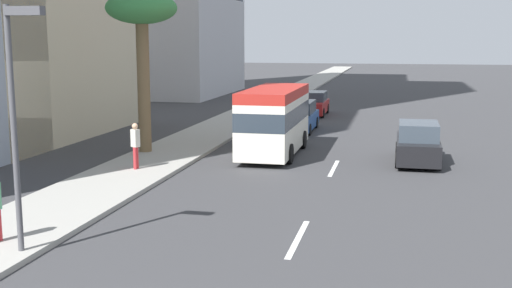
# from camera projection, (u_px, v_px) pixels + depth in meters

# --- Properties ---
(ground_plane) EXTENTS (198.00, 198.00, 0.00)m
(ground_plane) POSITION_uv_depth(u_px,v_px,m) (352.00, 132.00, 35.04)
(ground_plane) COLOR #38383A
(sidewalk_right) EXTENTS (162.00, 3.32, 0.15)m
(sidewalk_right) POSITION_uv_depth(u_px,v_px,m) (222.00, 127.00, 36.64)
(sidewalk_right) COLOR #9E9B93
(sidewalk_right) RESTS_ON ground_plane
(lane_stripe_mid) EXTENTS (3.20, 0.16, 0.01)m
(lane_stripe_mid) POSITION_uv_depth(u_px,v_px,m) (298.00, 239.00, 16.40)
(lane_stripe_mid) COLOR silver
(lane_stripe_mid) RESTS_ON ground_plane
(lane_stripe_far) EXTENTS (3.20, 0.16, 0.01)m
(lane_stripe_far) POSITION_uv_depth(u_px,v_px,m) (334.00, 168.00, 25.32)
(lane_stripe_far) COLOR silver
(lane_stripe_far) RESTS_ON ground_plane
(car_lead) EXTENTS (4.32, 1.80, 1.72)m
(car_lead) POSITION_uv_depth(u_px,v_px,m) (418.00, 144.00, 26.32)
(car_lead) COLOR black
(car_lead) RESTS_ON ground_plane
(car_second) EXTENTS (4.29, 1.82, 1.58)m
(car_second) POSITION_uv_depth(u_px,v_px,m) (313.00, 104.00, 42.95)
(car_second) COLOR #A51E1E
(car_second) RESTS_ON ground_plane
(car_third) EXTENTS (4.75, 1.84, 1.67)m
(car_third) POSITION_uv_depth(u_px,v_px,m) (298.00, 117.00, 35.41)
(car_third) COLOR #1E478C
(car_third) RESTS_ON ground_plane
(minibus_fifth) EXTENTS (6.63, 2.27, 2.97)m
(minibus_fifth) POSITION_uv_depth(u_px,v_px,m) (274.00, 118.00, 28.06)
(minibus_fifth) COLOR silver
(minibus_fifth) RESTS_ON ground_plane
(pedestrian_near_lamp) EXTENTS (0.35, 0.39, 1.78)m
(pedestrian_near_lamp) POSITION_uv_depth(u_px,v_px,m) (135.00, 144.00, 24.34)
(pedestrian_near_lamp) COLOR red
(pedestrian_near_lamp) RESTS_ON sidewalk_right
(palm_tree) EXTENTS (3.09, 3.09, 6.98)m
(palm_tree) POSITION_uv_depth(u_px,v_px,m) (142.00, 17.00, 27.37)
(palm_tree) COLOR brown
(palm_tree) RESTS_ON sidewalk_right
(street_lamp) EXTENTS (0.24, 0.97, 5.74)m
(street_lamp) POSITION_uv_depth(u_px,v_px,m) (17.00, 99.00, 14.43)
(street_lamp) COLOR #4C4C51
(street_lamp) RESTS_ON sidewalk_right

